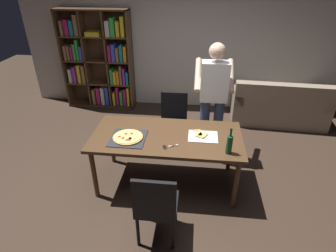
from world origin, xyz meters
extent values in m
plane|color=#38281E|center=(0.00, 0.00, 0.00)|extent=(12.00, 12.00, 0.00)
cube|color=silver|center=(0.00, 2.60, 1.40)|extent=(6.40, 0.10, 2.80)
cube|color=#4C331E|center=(0.00, 0.00, 0.73)|extent=(1.88, 0.91, 0.04)
cylinder|color=#4C331E|center=(-0.86, -0.37, 0.35)|extent=(0.06, 0.06, 0.71)
cylinder|color=#4C331E|center=(0.86, -0.37, 0.35)|extent=(0.06, 0.06, 0.71)
cylinder|color=#4C331E|center=(-0.86, 0.37, 0.35)|extent=(0.06, 0.06, 0.71)
cylinder|color=#4C331E|center=(0.86, 0.37, 0.35)|extent=(0.06, 0.06, 0.71)
cube|color=black|center=(0.00, -0.85, 0.43)|extent=(0.42, 0.42, 0.04)
cube|color=black|center=(0.00, -1.04, 0.68)|extent=(0.42, 0.04, 0.45)
cylinder|color=black|center=(0.18, -0.67, 0.21)|extent=(0.04, 0.04, 0.41)
cylinder|color=black|center=(-0.18, -0.67, 0.21)|extent=(0.04, 0.04, 0.41)
cylinder|color=black|center=(0.18, -1.03, 0.21)|extent=(0.04, 0.04, 0.41)
cylinder|color=black|center=(-0.18, -1.03, 0.21)|extent=(0.04, 0.04, 0.41)
cube|color=black|center=(0.00, 0.85, 0.43)|extent=(0.42, 0.42, 0.04)
cube|color=black|center=(0.00, 1.04, 0.68)|extent=(0.42, 0.04, 0.45)
cylinder|color=black|center=(-0.18, 0.67, 0.21)|extent=(0.04, 0.04, 0.41)
cylinder|color=black|center=(0.18, 0.67, 0.21)|extent=(0.04, 0.04, 0.41)
cylinder|color=black|center=(-0.18, 1.03, 0.21)|extent=(0.04, 0.04, 0.41)
cylinder|color=black|center=(0.18, 1.03, 0.21)|extent=(0.04, 0.04, 0.41)
cube|color=gray|center=(1.90, 2.05, 0.20)|extent=(1.75, 0.94, 0.40)
cube|color=gray|center=(1.88, 1.73, 0.62)|extent=(1.71, 0.30, 0.45)
cube|color=gray|center=(2.67, 2.01, 0.50)|extent=(0.21, 0.86, 0.20)
cube|color=gray|center=(1.13, 2.09, 0.50)|extent=(0.21, 0.86, 0.20)
cube|color=#513823|center=(-2.36, 2.35, 0.97)|extent=(0.03, 0.35, 1.95)
cube|color=#513823|center=(-0.99, 2.35, 0.97)|extent=(0.03, 0.35, 1.95)
cube|color=#513823|center=(-1.68, 2.35, 1.94)|extent=(1.40, 0.35, 0.03)
cube|color=#513823|center=(-1.68, 2.35, 0.01)|extent=(1.40, 0.35, 0.03)
cube|color=#513823|center=(-1.68, 2.51, 0.97)|extent=(1.40, 0.03, 1.95)
cube|color=#513823|center=(-1.68, 2.35, 0.50)|extent=(1.34, 0.29, 0.03)
cube|color=#513823|center=(-1.68, 2.35, 0.97)|extent=(1.34, 0.29, 0.03)
cube|color=#513823|center=(-1.68, 2.35, 1.45)|extent=(1.34, 0.29, 0.03)
cube|color=#513823|center=(-1.90, 2.35, 0.97)|extent=(0.03, 0.29, 1.89)
cube|color=#513823|center=(-1.45, 2.35, 0.97)|extent=(0.03, 0.29, 1.89)
cube|color=olive|center=(-1.82, 2.33, 0.21)|extent=(0.06, 0.22, 0.33)
cube|color=#B21E66|center=(-1.72, 2.33, 0.23)|extent=(0.07, 0.22, 0.37)
cube|color=silver|center=(-1.63, 2.33, 0.23)|extent=(0.07, 0.22, 0.37)
cube|color=blue|center=(-1.53, 2.33, 0.24)|extent=(0.06, 0.22, 0.39)
cube|color=yellow|center=(-1.38, 2.33, 0.18)|extent=(0.05, 0.22, 0.28)
cube|color=#B21E66|center=(-1.31, 2.33, 0.24)|extent=(0.05, 0.22, 0.40)
cube|color=green|center=(-1.23, 2.33, 0.20)|extent=(0.06, 0.22, 0.31)
cube|color=#B21E66|center=(-1.15, 2.33, 0.22)|extent=(0.06, 0.22, 0.35)
cube|color=yellow|center=(-1.07, 2.33, 0.25)|extent=(0.05, 0.22, 0.40)
cube|color=silver|center=(-2.27, 2.33, 0.66)|extent=(0.06, 0.22, 0.28)
cube|color=purple|center=(-2.17, 2.33, 0.68)|extent=(0.06, 0.22, 0.33)
cube|color=yellow|center=(-2.07, 2.33, 0.70)|extent=(0.06, 0.22, 0.37)
cube|color=olive|center=(-1.98, 2.33, 0.70)|extent=(0.06, 0.22, 0.36)
cube|color=green|center=(-1.39, 2.33, 0.67)|extent=(0.05, 0.22, 0.31)
cube|color=yellow|center=(-1.33, 2.33, 0.65)|extent=(0.05, 0.22, 0.27)
cube|color=orange|center=(-1.26, 2.33, 0.65)|extent=(0.05, 0.22, 0.27)
cube|color=olive|center=(-1.20, 2.33, 0.71)|extent=(0.04, 0.22, 0.38)
cube|color=purple|center=(-1.13, 2.33, 0.68)|extent=(0.04, 0.22, 0.33)
cube|color=teal|center=(-1.07, 2.33, 0.65)|extent=(0.04, 0.22, 0.26)
cube|color=olive|center=(-2.28, 2.33, 1.13)|extent=(0.05, 0.22, 0.28)
cube|color=olive|center=(-2.22, 2.33, 1.13)|extent=(0.04, 0.22, 0.28)
cube|color=#B21E66|center=(-2.15, 2.33, 1.13)|extent=(0.04, 0.22, 0.27)
cube|color=green|center=(-2.09, 2.33, 1.15)|extent=(0.05, 0.22, 0.32)
cube|color=green|center=(-2.03, 2.33, 1.19)|extent=(0.05, 0.22, 0.40)
cube|color=blue|center=(-1.96, 2.33, 1.13)|extent=(0.06, 0.22, 0.28)
cube|color=#B21E66|center=(-1.38, 2.33, 1.15)|extent=(0.05, 0.22, 0.31)
cube|color=blue|center=(-1.31, 2.33, 1.15)|extent=(0.07, 0.22, 0.33)
cube|color=olive|center=(-1.23, 2.33, 1.13)|extent=(0.05, 0.22, 0.27)
cube|color=teal|center=(-1.15, 2.33, 1.15)|extent=(0.06, 0.22, 0.32)
cube|color=orange|center=(-1.07, 2.33, 1.14)|extent=(0.06, 0.22, 0.30)
cube|color=olive|center=(-2.27, 2.33, 1.60)|extent=(0.06, 0.22, 0.28)
cube|color=#B21E66|center=(-2.17, 2.33, 1.61)|extent=(0.08, 0.22, 0.30)
cube|color=teal|center=(-2.07, 2.33, 1.60)|extent=(0.07, 0.22, 0.28)
cube|color=olive|center=(-1.98, 2.33, 1.65)|extent=(0.07, 0.22, 0.38)
cube|color=yellow|center=(-1.68, 2.33, 1.51)|extent=(0.28, 0.25, 0.09)
cube|color=silver|center=(-1.37, 2.33, 1.61)|extent=(0.08, 0.22, 0.29)
cube|color=green|center=(-1.28, 2.33, 1.63)|extent=(0.08, 0.22, 0.34)
cube|color=yellow|center=(-1.18, 2.33, 1.60)|extent=(0.06, 0.22, 0.28)
cube|color=yellow|center=(-1.08, 2.33, 1.65)|extent=(0.07, 0.22, 0.37)
cylinder|color=#38476B|center=(0.68, 0.70, 0.47)|extent=(0.14, 0.14, 0.95)
cylinder|color=#38476B|center=(0.48, 0.70, 0.47)|extent=(0.14, 0.14, 0.95)
cube|color=white|center=(0.58, 0.70, 1.23)|extent=(0.38, 0.22, 0.55)
sphere|color=#E0B293|center=(0.58, 0.70, 1.64)|extent=(0.22, 0.22, 0.22)
cylinder|color=#E0B293|center=(0.81, 0.88, 1.25)|extent=(0.09, 0.50, 0.39)
cylinder|color=#E0B293|center=(0.35, 0.88, 1.25)|extent=(0.09, 0.50, 0.39)
cube|color=#2D2D33|center=(-0.46, -0.13, 0.76)|extent=(0.43, 0.43, 0.01)
cylinder|color=tan|center=(-0.46, -0.13, 0.77)|extent=(0.37, 0.37, 0.02)
cylinder|color=#EACC6B|center=(-0.46, -0.13, 0.78)|extent=(0.33, 0.33, 0.01)
cylinder|color=#B22819|center=(-0.43, -0.06, 0.79)|extent=(0.04, 0.04, 0.00)
cylinder|color=#B22819|center=(-0.42, -0.18, 0.79)|extent=(0.04, 0.04, 0.00)
cylinder|color=#B22819|center=(-0.51, -0.18, 0.79)|extent=(0.04, 0.04, 0.00)
cylinder|color=#B22819|center=(-0.56, -0.15, 0.79)|extent=(0.04, 0.04, 0.00)
cylinder|color=#B22819|center=(-0.43, -0.21, 0.79)|extent=(0.04, 0.04, 0.00)
cylinder|color=#B22819|center=(-0.43, -0.17, 0.79)|extent=(0.04, 0.04, 0.00)
cylinder|color=#B22819|center=(-0.45, -0.21, 0.79)|extent=(0.04, 0.04, 0.00)
cylinder|color=#B22819|center=(-0.50, -0.08, 0.79)|extent=(0.04, 0.04, 0.00)
cylinder|color=#B22819|center=(-0.42, -0.18, 0.79)|extent=(0.04, 0.04, 0.00)
cube|color=white|center=(0.45, 0.01, 0.76)|extent=(0.36, 0.28, 0.01)
cube|color=#EACC6B|center=(0.44, 0.02, 0.77)|extent=(0.15, 0.17, 0.02)
cube|color=tan|center=(0.41, -0.03, 0.77)|extent=(0.09, 0.07, 0.02)
cube|color=#EACC6B|center=(0.39, 0.06, 0.77)|extent=(0.12, 0.16, 0.02)
cube|color=tan|center=(0.37, 0.12, 0.77)|extent=(0.09, 0.04, 0.02)
cylinder|color=#194723|center=(0.74, -0.30, 0.86)|extent=(0.07, 0.07, 0.22)
cylinder|color=#194723|center=(0.74, -0.30, 1.01)|extent=(0.03, 0.03, 0.08)
cylinder|color=black|center=(0.74, -0.30, 1.06)|extent=(0.03, 0.03, 0.02)
cube|color=silver|center=(0.11, -0.23, 0.76)|extent=(0.11, 0.07, 0.01)
cube|color=silver|center=(0.11, -0.23, 0.76)|extent=(0.12, 0.05, 0.01)
torus|color=black|center=(0.00, -0.26, 0.76)|extent=(0.06, 0.06, 0.01)
torus|color=black|center=(0.01, -0.29, 0.76)|extent=(0.06, 0.06, 0.01)
camera|label=1|loc=(0.34, -2.89, 2.53)|focal=29.14mm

